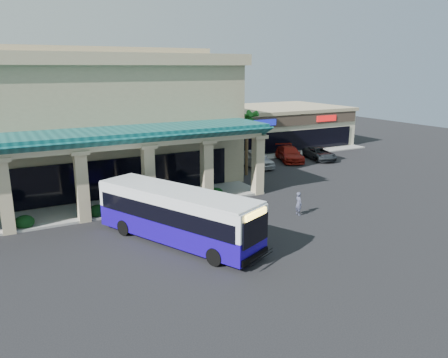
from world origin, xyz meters
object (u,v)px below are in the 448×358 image
car_red (289,154)px  car_gray (320,154)px  car_silver (256,159)px  pedestrian (299,204)px  transit_bus (177,216)px

car_red → car_gray: bearing=3.9°
car_silver → car_red: bearing=10.9°
car_silver → car_gray: (8.11, -0.32, -0.19)m
car_gray → car_red: bearing=177.1°
car_silver → car_red: (4.77, 0.71, -0.09)m
pedestrian → car_silver: (5.43, 14.01, 0.05)m
transit_bus → pedestrian: 9.18m
transit_bus → car_gray: bearing=7.3°
pedestrian → car_silver: 15.02m
car_red → car_gray: size_ratio=1.11×
transit_bus → car_gray: transit_bus is taller
car_red → car_silver: bearing=-150.6°
transit_bus → car_red: bearing=13.5°
car_red → car_gray: (3.34, -1.03, -0.11)m
car_silver → car_red: size_ratio=0.95×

